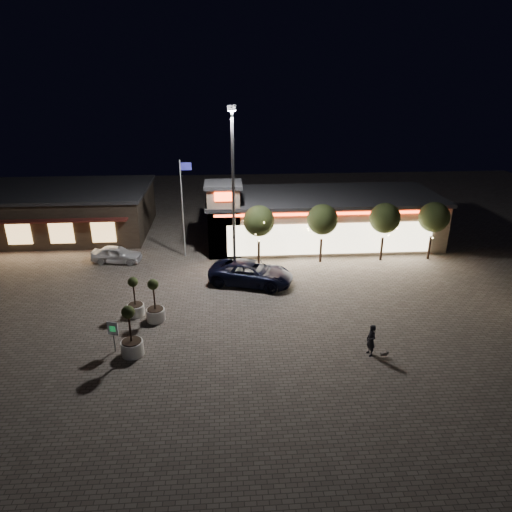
{
  "coord_description": "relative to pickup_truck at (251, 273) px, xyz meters",
  "views": [
    {
      "loc": [
        1.38,
        -22.66,
        14.38
      ],
      "look_at": [
        3.42,
        6.0,
        2.68
      ],
      "focal_mm": 32.0,
      "sensor_mm": 36.0,
      "label": 1
    }
  ],
  "objects": [
    {
      "name": "planter_mid",
      "position": [
        -7.0,
        -8.48,
        0.08
      ],
      "size": [
        1.21,
        1.21,
        2.98
      ],
      "color": "white",
      "rests_on": "ground"
    },
    {
      "name": "planter_left",
      "position": [
        -7.56,
        -4.1,
        -0.02
      ],
      "size": [
        1.07,
        1.07,
        2.64
      ],
      "color": "white",
      "rests_on": "ground"
    },
    {
      "name": "string_tree_d",
      "position": [
        14.83,
        3.71,
        2.72
      ],
      "size": [
        2.42,
        2.42,
        4.79
      ],
      "color": "#332319",
      "rests_on": "ground"
    },
    {
      "name": "valet_sign",
      "position": [
        -8.02,
        -8.11,
        0.44
      ],
      "size": [
        0.6,
        0.22,
        1.83
      ],
      "color": "gray",
      "rests_on": "ground"
    },
    {
      "name": "floodlight_pole",
      "position": [
        -1.17,
        0.71,
        6.18
      ],
      "size": [
        0.6,
        0.4,
        12.38
      ],
      "color": "gray",
      "rests_on": "ground"
    },
    {
      "name": "pickup_truck",
      "position": [
        0.0,
        0.0,
        0.0
      ],
      "size": [
        6.59,
        4.46,
        1.68
      ],
      "primitive_type": "imported",
      "rotation": [
        0.0,
        0.0,
        1.27
      ],
      "color": "black",
      "rests_on": "ground"
    },
    {
      "name": "string_tree_a",
      "position": [
        0.83,
        3.71,
        2.72
      ],
      "size": [
        2.42,
        2.42,
        4.79
      ],
      "color": "#332319",
      "rests_on": "ground"
    },
    {
      "name": "retail_building",
      "position": [
        6.34,
        8.52,
        1.37
      ],
      "size": [
        20.4,
        8.4,
        6.1
      ],
      "color": "tan",
      "rests_on": "ground"
    },
    {
      "name": "string_tree_c",
      "position": [
        10.83,
        3.71,
        2.72
      ],
      "size": [
        2.42,
        2.42,
        4.79
      ],
      "color": "#332319",
      "rests_on": "ground"
    },
    {
      "name": "restaurant_building",
      "position": [
        -17.17,
        12.68,
        1.32
      ],
      "size": [
        16.4,
        11.0,
        4.3
      ],
      "color": "#382D23",
      "rests_on": "ground"
    },
    {
      "name": "ground",
      "position": [
        -3.17,
        -7.29,
        -0.84
      ],
      "size": [
        90.0,
        90.0,
        0.0
      ],
      "primitive_type": "plane",
      "color": "#675D53",
      "rests_on": "ground"
    },
    {
      "name": "flagpole",
      "position": [
        -5.07,
        5.71,
        3.91
      ],
      "size": [
        0.95,
        0.1,
        8.0
      ],
      "color": "white",
      "rests_on": "ground"
    },
    {
      "name": "string_tree_b",
      "position": [
        5.83,
        3.71,
        2.72
      ],
      "size": [
        2.42,
        2.42,
        4.79
      ],
      "color": "#332319",
      "rests_on": "ground"
    },
    {
      "name": "planter_right",
      "position": [
        -6.22,
        -4.84,
        0.03
      ],
      "size": [
        1.14,
        1.14,
        2.8
      ],
      "color": "white",
      "rests_on": "ground"
    },
    {
      "name": "pedestrian",
      "position": [
        5.9,
        -9.41,
        0.06
      ],
      "size": [
        0.58,
        0.74,
        1.81
      ],
      "primitive_type": "imported",
      "rotation": [
        0.0,
        0.0,
        -1.33
      ],
      "color": "black",
      "rests_on": "ground"
    },
    {
      "name": "dog",
      "position": [
        6.64,
        -9.73,
        -0.59
      ],
      "size": [
        0.47,
        0.2,
        0.25
      ],
      "color": "#59514C",
      "rests_on": "ground"
    },
    {
      "name": "white_sedan",
      "position": [
        -10.57,
        4.79,
        -0.16
      ],
      "size": [
        4.17,
        2.13,
        1.36
      ],
      "primitive_type": "imported",
      "rotation": [
        0.0,
        0.0,
        1.43
      ],
      "color": "silver",
      "rests_on": "ground"
    }
  ]
}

